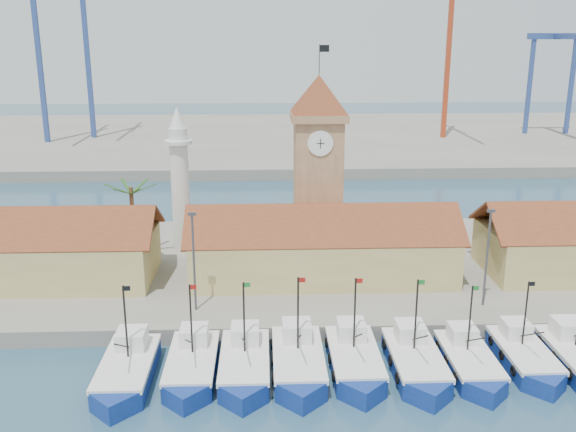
{
  "coord_description": "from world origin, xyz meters",
  "views": [
    {
      "loc": [
        -5.81,
        -41.09,
        25.39
      ],
      "look_at": [
        -3.51,
        18.0,
        8.4
      ],
      "focal_mm": 40.0,
      "sensor_mm": 36.0,
      "label": 1
    }
  ],
  "objects_px": {
    "boat_0": "(126,373)",
    "boat_5": "(416,364)",
    "clock_tower": "(318,163)",
    "minaret": "(180,180)"
  },
  "relations": [
    {
      "from": "clock_tower",
      "to": "boat_0",
      "type": "bearing_deg",
      "value": -124.36
    },
    {
      "from": "clock_tower",
      "to": "minaret",
      "type": "distance_m",
      "value": 15.3
    },
    {
      "from": "boat_0",
      "to": "clock_tower",
      "type": "height_order",
      "value": "clock_tower"
    },
    {
      "from": "boat_0",
      "to": "clock_tower",
      "type": "distance_m",
      "value": 30.88
    },
    {
      "from": "boat_0",
      "to": "minaret",
      "type": "height_order",
      "value": "minaret"
    },
    {
      "from": "boat_0",
      "to": "clock_tower",
      "type": "xyz_separation_m",
      "value": [
        16.25,
        23.77,
        11.15
      ]
    },
    {
      "from": "boat_0",
      "to": "minaret",
      "type": "distance_m",
      "value": 27.3
    },
    {
      "from": "boat_5",
      "to": "clock_tower",
      "type": "distance_m",
      "value": 26.46
    },
    {
      "from": "boat_0",
      "to": "boat_5",
      "type": "bearing_deg",
      "value": 1.25
    },
    {
      "from": "boat_5",
      "to": "boat_0",
      "type": "bearing_deg",
      "value": -178.75
    }
  ]
}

